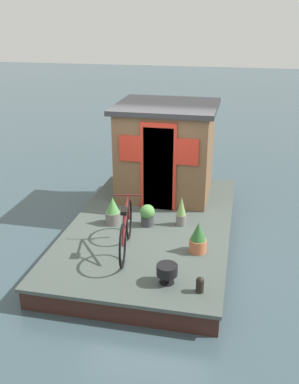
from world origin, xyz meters
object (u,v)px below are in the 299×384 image
potted_plant_succulent (198,238)px  potted_plant_lavender (113,211)px  charcoal_grill (167,271)px  houseboat_cabin (166,150)px  bicycle (126,230)px  potted_plant_basil (147,215)px  mooring_bollard (200,284)px  potted_plant_ivy (181,212)px

potted_plant_succulent → potted_plant_lavender: 1.84m
potted_plant_lavender → charcoal_grill: (-1.74, -1.35, -0.05)m
houseboat_cabin → bicycle: size_ratio=1.26×
potted_plant_succulent → potted_plant_basil: bearing=52.7°
charcoal_grill → mooring_bollard: 0.53m
potted_plant_ivy → potted_plant_lavender: potted_plant_ivy is taller
bicycle → potted_plant_ivy: bicycle is taller
potted_plant_ivy → mooring_bollard: (-2.09, -0.58, -0.14)m
potted_plant_ivy → mooring_bollard: potted_plant_ivy is taller
potted_plant_succulent → potted_plant_basil: (0.79, 1.04, -0.04)m
potted_plant_succulent → potted_plant_ivy: bearing=24.0°
potted_plant_succulent → potted_plant_ivy: size_ratio=0.95×
houseboat_cabin → potted_plant_lavender: size_ratio=3.92×
charcoal_grill → mooring_bollard: bearing=-104.3°
bicycle → mooring_bollard: size_ratio=6.83×
potted_plant_ivy → mooring_bollard: bearing=-164.5°
potted_plant_succulent → potted_plant_lavender: potted_plant_succulent is taller
potted_plant_succulent → mooring_bollard: 1.17m
potted_plant_lavender → potted_plant_basil: bearing=-84.2°
potted_plant_succulent → charcoal_grill: 1.08m
bicycle → charcoal_grill: bicycle is taller
bicycle → potted_plant_succulent: bearing=-79.0°
potted_plant_succulent → charcoal_grill: (-1.02, 0.34, -0.05)m
bicycle → potted_plant_succulent: bicycle is taller
potted_plant_ivy → potted_plant_basil: potted_plant_ivy is taller
houseboat_cabin → potted_plant_basil: (-1.65, 0.05, -0.79)m
potted_plant_succulent → charcoal_grill: size_ratio=1.72×
potted_plant_ivy → potted_plant_lavender: bearing=99.6°
potted_plant_succulent → mooring_bollard: (-1.15, -0.16, -0.13)m
houseboat_cabin → mooring_bollard: 3.86m
bicycle → houseboat_cabin: bearing=-4.1°
potted_plant_basil → bicycle: bearing=172.1°
mooring_bollard → bicycle: bearing=55.5°
potted_plant_ivy → mooring_bollard: 2.17m
potted_plant_ivy → potted_plant_basil: size_ratio=1.37×
houseboat_cabin → potted_plant_succulent: size_ratio=3.86×
mooring_bollard → potted_plant_basil: bearing=31.7°
potted_plant_basil → potted_plant_lavender: bearing=95.8°
potted_plant_ivy → potted_plant_lavender: (-0.22, 1.28, -0.02)m
bicycle → mooring_bollard: bearing=-124.5°
houseboat_cabin → potted_plant_lavender: (-1.71, 0.71, -0.75)m
bicycle → potted_plant_ivy: 1.40m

